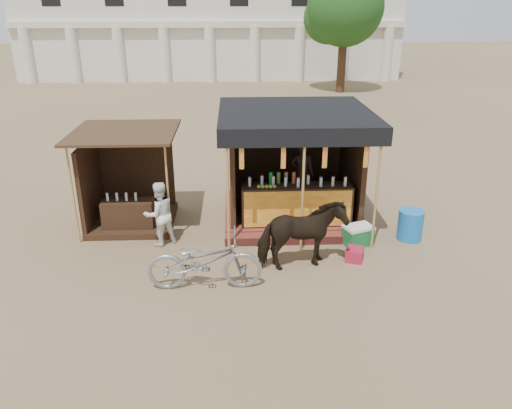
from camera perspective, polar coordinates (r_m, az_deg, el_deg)
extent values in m
plane|color=#846B4C|center=(9.83, 0.42, -9.51)|extent=(120.00, 120.00, 0.00)
cube|color=brown|center=(12.97, 4.05, -0.78)|extent=(3.40, 2.80, 0.22)
cube|color=brown|center=(11.57, 4.89, -3.84)|extent=(3.40, 0.35, 0.20)
cube|color=#3A2115|center=(11.87, 4.63, 0.02)|extent=(2.60, 0.55, 0.95)
cube|color=#D15E18|center=(11.61, 4.79, -0.52)|extent=(2.50, 0.02, 0.88)
cube|color=#3A2115|center=(13.68, 3.63, 6.53)|extent=(3.00, 0.12, 2.50)
cube|color=#3A2115|center=(12.41, -2.70, 4.88)|extent=(0.12, 2.50, 2.50)
cube|color=#3A2115|center=(12.75, 10.95, 4.98)|extent=(0.12, 2.50, 2.50)
cube|color=black|center=(11.98, 4.50, 10.53)|extent=(3.60, 3.60, 0.06)
cube|color=black|center=(10.30, 5.63, 7.50)|extent=(3.60, 0.06, 0.36)
cylinder|color=tan|center=(10.60, -3.23, 1.22)|extent=(0.06, 0.06, 2.75)
cylinder|color=tan|center=(10.70, 5.37, 1.35)|extent=(0.06, 0.06, 2.75)
cylinder|color=tan|center=(11.03, 13.64, 1.45)|extent=(0.06, 0.06, 2.75)
cube|color=red|center=(10.33, -1.66, 5.52)|extent=(0.10, 0.02, 0.55)
cube|color=red|center=(10.38, 3.15, 5.57)|extent=(0.10, 0.02, 0.55)
cube|color=red|center=(10.50, 7.89, 5.59)|extent=(0.10, 0.02, 0.55)
cube|color=red|center=(10.69, 12.48, 5.57)|extent=(0.10, 0.02, 0.55)
imported|color=black|center=(12.74, 5.29, 3.47)|extent=(0.75, 0.64, 1.74)
cube|color=#3A2115|center=(12.88, -13.78, -1.73)|extent=(2.00, 2.00, 0.15)
cube|color=#3A2115|center=(13.41, -13.44, 3.73)|extent=(1.90, 0.10, 2.10)
cube|color=#3A2115|center=(12.75, -18.37, 2.23)|extent=(0.10, 1.90, 2.10)
cube|color=#472D19|center=(12.06, -14.86, 7.99)|extent=(2.40, 2.40, 0.06)
cylinder|color=tan|center=(11.80, -20.18, 1.02)|extent=(0.05, 0.05, 2.35)
cylinder|color=tan|center=(11.33, -10.02, 1.24)|extent=(0.05, 0.05, 2.35)
cube|color=#3A2115|center=(12.31, -14.33, -1.30)|extent=(1.20, 0.50, 0.80)
imported|color=black|center=(10.21, 5.20, -3.58)|extent=(1.90, 1.19, 1.49)
imported|color=#97989F|center=(9.62, -5.90, -6.47)|extent=(2.20, 0.77, 1.15)
imported|color=white|center=(11.38, -10.99, -1.05)|extent=(0.91, 0.86, 1.50)
cylinder|color=blue|center=(12.11, 17.23, -2.24)|extent=(0.71, 0.71, 0.72)
cube|color=#A21B33|center=(10.95, 11.19, -5.60)|extent=(0.47, 0.48, 0.28)
cube|color=#186F35|center=(11.61, 11.55, -3.59)|extent=(0.73, 0.61, 0.40)
cube|color=white|center=(11.52, 11.63, -2.56)|extent=(0.75, 0.64, 0.06)
cube|color=silver|center=(38.39, -5.19, 20.50)|extent=(26.00, 7.00, 8.00)
cube|color=silver|center=(34.81, -5.42, 19.82)|extent=(26.00, 0.50, 0.40)
cylinder|color=silver|center=(37.45, -24.67, 15.24)|extent=(0.70, 0.70, 3.60)
cylinder|color=silver|center=(36.47, -20.13, 15.74)|extent=(0.70, 0.70, 3.60)
cylinder|color=silver|center=(35.71, -15.36, 16.16)|extent=(0.70, 0.70, 3.60)
cylinder|color=silver|center=(35.20, -10.39, 16.49)|extent=(0.70, 0.70, 3.60)
cylinder|color=silver|center=(34.94, -5.30, 16.71)|extent=(0.70, 0.70, 3.60)
cylinder|color=silver|center=(34.93, -0.16, 16.79)|extent=(0.70, 0.70, 3.60)
cylinder|color=silver|center=(35.19, 4.94, 16.76)|extent=(0.70, 0.70, 3.60)
cylinder|color=silver|center=(35.69, 9.93, 16.60)|extent=(0.70, 0.70, 3.60)
cylinder|color=silver|center=(36.43, 14.74, 16.33)|extent=(0.70, 0.70, 3.60)
cylinder|color=#382314|center=(31.18, 9.80, 16.18)|extent=(0.50, 0.50, 4.00)
sphere|color=#22551D|center=(31.02, 10.16, 21.32)|extent=(4.40, 4.40, 4.40)
sphere|color=#22551D|center=(31.46, 8.32, 20.34)|extent=(2.99, 2.99, 2.99)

